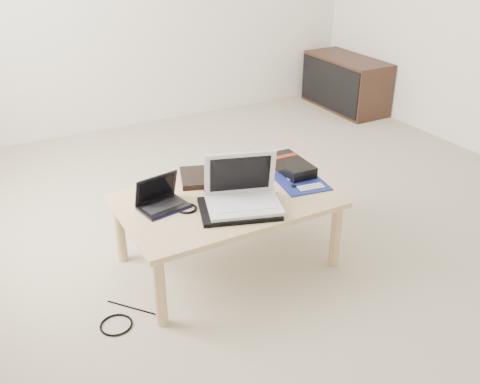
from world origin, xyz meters
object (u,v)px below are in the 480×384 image
coffee_table (227,207)px  white_laptop (243,194)px  gpu_box (291,166)px  media_cabinet (345,83)px  netbook (161,201)px

coffee_table → white_laptop: bearing=-76.9°
coffee_table → gpu_box: gpu_box is taller
white_laptop → media_cabinet: bearing=41.1°
gpu_box → coffee_table: bearing=-166.1°
coffee_table → white_laptop: (0.03, -0.12, 0.12)m
media_cabinet → netbook: (-2.58, -1.74, 0.19)m
media_cabinet → gpu_box: (-1.77, -1.70, 0.18)m
coffee_table → netbook: 0.35m
media_cabinet → white_laptop: bearing=-138.9°
netbook → white_laptop: white_laptop is taller
white_laptop → gpu_box: 0.51m
coffee_table → gpu_box: bearing=13.9°
media_cabinet → netbook: bearing=-146.0°
gpu_box → media_cabinet: bearing=43.8°
coffee_table → gpu_box: (0.48, 0.12, 0.08)m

